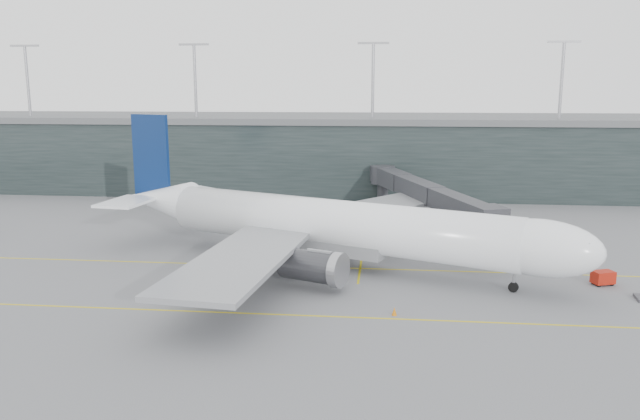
# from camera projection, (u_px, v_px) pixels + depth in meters

# --- Properties ---
(ground) EXTENTS (320.00, 320.00, 0.00)m
(ground) POSITION_uv_depth(u_px,v_px,m) (321.00, 258.00, 77.25)
(ground) COLOR #59595E
(ground) RESTS_ON ground
(taxiline_a) EXTENTS (160.00, 0.25, 0.02)m
(taxiline_a) POSITION_uv_depth(u_px,v_px,m) (318.00, 267.00, 73.34)
(taxiline_a) COLOR gold
(taxiline_a) RESTS_ON ground
(taxiline_b) EXTENTS (160.00, 0.25, 0.02)m
(taxiline_b) POSITION_uv_depth(u_px,v_px,m) (299.00, 315.00, 57.72)
(taxiline_b) COLOR gold
(taxiline_b) RESTS_ON ground
(taxiline_lead_main) EXTENTS (0.25, 60.00, 0.02)m
(taxiline_lead_main) POSITION_uv_depth(u_px,v_px,m) (367.00, 225.00, 96.26)
(taxiline_lead_main) COLOR gold
(taxiline_lead_main) RESTS_ON ground
(terminal) EXTENTS (240.00, 36.00, 29.00)m
(terminal) POSITION_uv_depth(u_px,v_px,m) (349.00, 151.00, 132.42)
(terminal) COLOR black
(terminal) RESTS_ON ground
(main_aircraft) EXTENTS (58.96, 54.43, 17.26)m
(main_aircraft) POSITION_uv_depth(u_px,v_px,m) (331.00, 225.00, 73.36)
(main_aircraft) COLOR white
(main_aircraft) RESTS_ON ground
(jet_bridge) EXTENTS (17.78, 44.70, 6.98)m
(jet_bridge) POSITION_uv_depth(u_px,v_px,m) (427.00, 189.00, 98.04)
(jet_bridge) COLOR #2E2F33
(jet_bridge) RESTS_ON ground
(gse_cart) EXTENTS (2.59, 2.11, 1.52)m
(gse_cart) POSITION_uv_depth(u_px,v_px,m) (603.00, 277.00, 66.55)
(gse_cart) COLOR #A1190B
(gse_cart) RESTS_ON ground
(uld_a) EXTENTS (2.48, 2.15, 1.98)m
(uld_a) POSITION_uv_depth(u_px,v_px,m) (294.00, 232.00, 86.93)
(uld_a) COLOR #313236
(uld_a) RESTS_ON ground
(uld_b) EXTENTS (2.70, 2.47, 1.98)m
(uld_b) POSITION_uv_depth(u_px,v_px,m) (304.00, 227.00, 89.82)
(uld_b) COLOR #313236
(uld_b) RESTS_ON ground
(uld_c) EXTENTS (2.54, 2.17, 2.07)m
(uld_c) POSITION_uv_depth(u_px,v_px,m) (339.00, 232.00, 86.44)
(uld_c) COLOR #313236
(uld_c) RESTS_ON ground
(cone_wing_stbd) EXTENTS (0.48, 0.48, 0.77)m
(cone_wing_stbd) POSITION_uv_depth(u_px,v_px,m) (394.00, 311.00, 57.66)
(cone_wing_stbd) COLOR #CC6D0B
(cone_wing_stbd) RESTS_ON ground
(cone_wing_port) EXTENTS (0.46, 0.46, 0.73)m
(cone_wing_port) POSITION_uv_depth(u_px,v_px,m) (393.00, 238.00, 86.19)
(cone_wing_port) COLOR orange
(cone_wing_port) RESTS_ON ground
(cone_tail) EXTENTS (0.42, 0.42, 0.66)m
(cone_tail) POSITION_uv_depth(u_px,v_px,m) (233.00, 277.00, 68.52)
(cone_tail) COLOR red
(cone_tail) RESTS_ON ground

